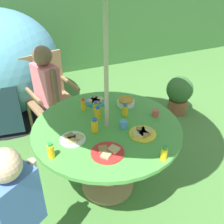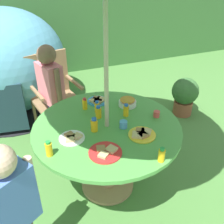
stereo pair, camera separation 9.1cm
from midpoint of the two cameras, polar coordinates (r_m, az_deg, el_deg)
The scene contains 22 objects.
ground_plane at distance 2.80m, azimuth -1.92°, elevation -15.72°, with size 10.00×10.00×0.02m, color #477A38.
hedge_backdrop at distance 5.25m, azimuth -16.65°, elevation 18.47°, with size 9.00×0.70×1.88m, color #33602D.
garden_table at distance 2.40m, azimuth -2.17°, elevation -6.25°, with size 1.31×1.31×0.74m.
wooden_chair at distance 3.39m, azimuth -14.44°, elevation 4.35°, with size 0.63×0.59×1.00m.
dome_tent at distance 4.03m, azimuth -23.70°, elevation 9.71°, with size 1.93×1.93×1.43m.
potted_plant at distance 3.85m, azimuth 13.76°, elevation 4.00°, with size 0.37×0.37×0.56m.
child_in_pink_shirt at distance 3.00m, azimuth -14.90°, elevation 5.67°, with size 0.27×0.40×1.22m.
child_in_blue_shirt at distance 1.81m, azimuth -21.70°, elevation -18.13°, with size 0.34×0.30×1.16m.
snack_bowl at distance 2.58m, azimuth 2.00°, elevation 2.27°, with size 0.17×0.17×0.09m.
plate_back_edge at distance 2.20m, azimuth 5.48°, elevation -4.63°, with size 0.23×0.23×0.03m.
plate_mid_left at distance 2.16m, azimuth -9.72°, elevation -5.78°, with size 0.21×0.21×0.03m.
plate_mid_right at distance 2.65m, azimuth -4.58°, elevation 2.43°, with size 0.21×0.21×0.03m.
plate_near_right at distance 2.01m, azimuth -2.26°, elevation -8.75°, with size 0.26×0.26×0.03m.
juice_bottle_near_left at distance 2.21m, azimuth -4.99°, elevation -2.93°, with size 0.06×0.06×0.13m.
juice_bottle_far_left at distance 2.38m, azimuth -4.23°, elevation -0.13°, with size 0.06×0.06×0.12m.
juice_bottle_far_right at distance 1.96m, azimuth 9.96°, elevation -8.87°, with size 0.05×0.05×0.12m.
juice_bottle_center_front at distance 2.52m, azimuth -7.31°, elevation 1.59°, with size 0.05×0.05×0.12m.
juice_bottle_center_back at distance 2.46m, azimuth -4.59°, elevation 0.98°, with size 0.05×0.05×0.12m.
juice_bottle_front_edge at distance 2.00m, azimuth -14.44°, elevation -8.21°, with size 0.05×0.05×0.13m.
juice_bottle_spot_a at distance 2.41m, azimuth 1.80°, elevation 0.42°, with size 0.05×0.05×0.12m.
cup_near at distance 2.45m, azimuth 8.39°, elevation -0.19°, with size 0.06×0.06×0.06m, color #E04C47.
cup_far at distance 2.27m, azimuth 1.38°, elevation -2.65°, with size 0.07×0.07×0.06m, color #4C99D8.
Camera 1 is at (-0.71, -1.74, 2.06)m, focal length 41.99 mm.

